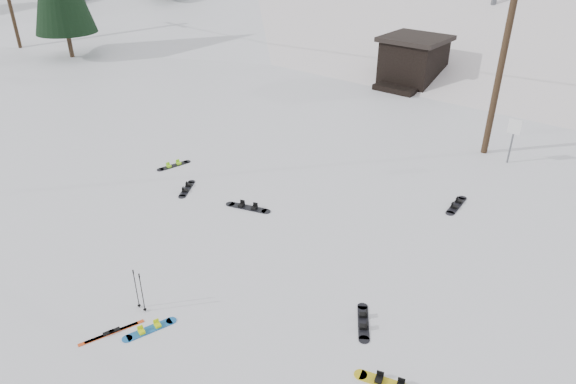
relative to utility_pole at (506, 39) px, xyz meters
The scene contains 15 objects.
ground 14.90m from the utility_pole, 98.13° to the right, with size 200.00×200.00×0.00m, color white.
ridge_left 53.35m from the utility_pole, 138.18° to the left, with size 34.00×85.00×38.00m, color white.
treeline_left 44.65m from the utility_pole, 144.16° to the left, with size 20.00×64.00×10.00m, color black, non-canonical shape.
utility_pole is the anchor object (origin of this frame).
trail_sign 3.60m from the utility_pole, 21.04° to the right, with size 0.50×0.09×1.85m.
lift_hut 10.40m from the utility_pole, 135.24° to the left, with size 3.40×4.10×2.75m.
hero_snowboard 16.29m from the utility_pole, 98.76° to the right, with size 0.58×1.31×0.09m.
hero_skis 16.99m from the utility_pole, 100.55° to the right, with size 0.58×1.51×0.08m.
ski_poles 15.94m from the utility_pole, 101.70° to the right, with size 0.32×0.09×1.17m.
board_scatter_a 11.64m from the utility_pole, 115.04° to the right, with size 1.59×0.71×0.12m.
board_scatter_b 13.22m from the utility_pole, 125.41° to the right, with size 0.87×1.25×0.10m.
board_scatter_c 13.67m from the utility_pole, 134.95° to the right, with size 0.52×1.43×0.10m.
board_scatter_d 12.93m from the utility_pole, 82.90° to the right, with size 0.91×1.24×0.10m.
board_scatter_e 14.32m from the utility_pole, 77.57° to the right, with size 1.52×0.63×0.11m.
board_scatter_f 6.92m from the utility_pole, 79.53° to the right, with size 0.39×1.57×0.11m.
Camera 1 is at (8.05, -6.51, 8.82)m, focal length 32.00 mm.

